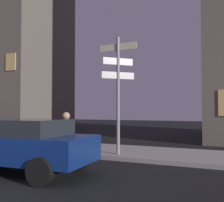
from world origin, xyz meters
The scene contains 5 objects.
sidewalk_kerb centered at (0.00, 6.74, 0.07)m, with size 40.00×2.91×0.14m, color #9E9991.
signpost centered at (0.80, 5.78, 2.57)m, with size 1.40×0.88×4.10m.
car_near_right centered at (-0.71, 2.66, 0.76)m, with size 4.31×2.19×1.42m.
cyclist centered at (0.01, 3.70, 0.75)m, with size 1.82×0.35×1.61m.
building_left_block centered at (-13.39, 14.63, 10.69)m, with size 9.04×6.91×21.37m.
Camera 1 is at (4.52, -2.79, 1.66)m, focal length 42.92 mm.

